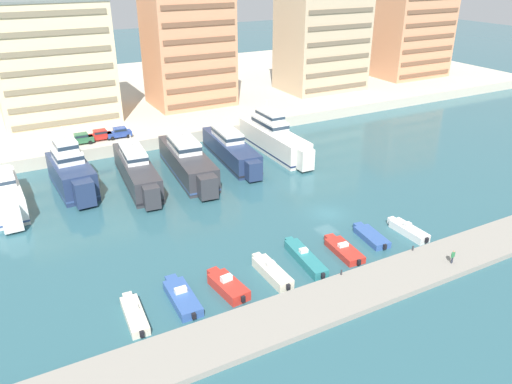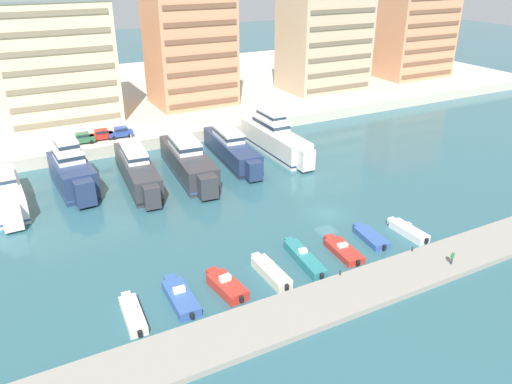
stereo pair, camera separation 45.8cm
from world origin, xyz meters
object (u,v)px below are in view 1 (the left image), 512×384
at_px(motorboat_red_mid_left, 227,286).
at_px(car_red_left, 100,135).
at_px(motorboat_cream_center_left, 272,272).
at_px(pedestrian_near_edge, 453,256).
at_px(yacht_white_far_left, 5,195).
at_px(yacht_ivory_center_right, 274,138).
at_px(yacht_navy_center, 231,149).
at_px(motorboat_blue_left, 182,297).
at_px(yacht_charcoal_center_left, 188,161).
at_px(motorboat_teal_center, 305,258).
at_px(motorboat_red_center_right, 344,250).
at_px(yacht_navy_left, 72,172).
at_px(motorboat_cream_far_left, 134,315).
at_px(yacht_charcoal_mid_left, 137,170).
at_px(car_green_far_left, 81,138).
at_px(motorboat_blue_mid_right, 371,236).
at_px(motorboat_white_right, 408,230).
at_px(car_blue_mid_left, 119,132).

xyz_separation_m(motorboat_red_mid_left, car_red_left, (-1.94, 46.34, 2.46)).
height_order(motorboat_cream_center_left, pedestrian_near_edge, pedestrian_near_edge).
relative_size(yacht_white_far_left, yacht_ivory_center_right, 0.77).
bearing_deg(yacht_navy_center, motorboat_blue_left, -123.16).
bearing_deg(car_red_left, pedestrian_near_edge, -65.39).
distance_m(yacht_white_far_left, pedestrian_near_edge, 56.03).
distance_m(yacht_charcoal_center_left, motorboat_teal_center, 29.28).
bearing_deg(motorboat_red_mid_left, car_red_left, 92.39).
bearing_deg(motorboat_red_center_right, motorboat_red_mid_left, -179.57).
height_order(yacht_navy_left, pedestrian_near_edge, yacht_navy_left).
xyz_separation_m(yacht_white_far_left, car_red_left, (16.03, 15.82, 1.13)).
bearing_deg(yacht_navy_left, pedestrian_near_edge, -51.69).
bearing_deg(motorboat_red_center_right, motorboat_cream_far_left, 179.79).
height_order(motorboat_red_mid_left, car_red_left, car_red_left).
height_order(motorboat_teal_center, pedestrian_near_edge, pedestrian_near_edge).
distance_m(yacht_charcoal_mid_left, yacht_ivory_center_right, 24.46).
xyz_separation_m(yacht_charcoal_center_left, motorboat_red_mid_left, (-7.52, -29.83, -1.59)).
distance_m(yacht_navy_left, yacht_ivory_center_right, 33.13).
bearing_deg(car_green_far_left, motorboat_cream_center_left, -77.42).
bearing_deg(motorboat_red_mid_left, yacht_white_far_left, 120.49).
height_order(motorboat_blue_mid_right, car_green_far_left, car_green_far_left).
xyz_separation_m(yacht_ivory_center_right, motorboat_cream_center_left, (-19.01, -32.08, -1.96)).
bearing_deg(yacht_white_far_left, motorboat_red_mid_left, -59.51).
height_order(yacht_charcoal_center_left, car_green_far_left, yacht_charcoal_center_left).
bearing_deg(motorboat_blue_mid_right, yacht_white_far_left, 141.68).
bearing_deg(motorboat_cream_far_left, yacht_charcoal_center_left, 60.25).
relative_size(yacht_navy_center, motorboat_blue_left, 2.83).
distance_m(motorboat_blue_left, motorboat_teal_center, 14.35).
bearing_deg(pedestrian_near_edge, yacht_navy_center, 99.92).
height_order(motorboat_red_center_right, car_red_left, car_red_left).
bearing_deg(car_green_far_left, yacht_navy_left, -106.19).
bearing_deg(motorboat_red_center_right, motorboat_teal_center, 173.33).
bearing_deg(motorboat_teal_center, yacht_navy_center, 78.80).
bearing_deg(yacht_navy_center, pedestrian_near_edge, -80.08).
xyz_separation_m(car_green_far_left, car_red_left, (3.19, 0.44, 0.00)).
bearing_deg(motorboat_blue_mid_right, motorboat_red_mid_left, -176.93).
relative_size(yacht_navy_center, motorboat_cream_center_left, 2.94).
relative_size(yacht_navy_center, motorboat_red_mid_left, 3.29).
distance_m(yacht_ivory_center_right, motorboat_cream_center_left, 37.34).
relative_size(yacht_charcoal_mid_left, pedestrian_near_edge, 13.13).
xyz_separation_m(yacht_navy_left, motorboat_white_right, (33.10, -32.64, -2.13)).
bearing_deg(yacht_navy_center, motorboat_cream_center_left, -108.67).
bearing_deg(yacht_white_far_left, car_blue_mid_left, 38.82).
height_order(yacht_charcoal_mid_left, motorboat_blue_left, yacht_charcoal_mid_left).
bearing_deg(motorboat_blue_left, motorboat_red_mid_left, -6.61).
bearing_deg(motorboat_cream_far_left, yacht_charcoal_mid_left, 73.10).
bearing_deg(yacht_ivory_center_right, motorboat_blue_mid_right, -98.77).
bearing_deg(car_red_left, motorboat_cream_far_left, -99.21).
xyz_separation_m(car_blue_mid_left, pedestrian_near_edge, (21.51, -53.91, -1.49)).
distance_m(car_green_far_left, car_blue_mid_left, 6.49).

